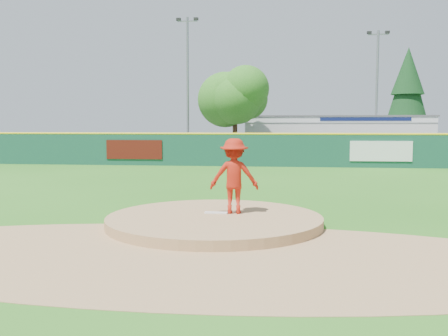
# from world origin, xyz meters

# --- Properties ---
(ground) EXTENTS (120.00, 120.00, 0.00)m
(ground) POSITION_xyz_m (0.00, 0.00, 0.00)
(ground) COLOR #286B19
(ground) RESTS_ON ground
(pitchers_mound) EXTENTS (5.50, 5.50, 0.50)m
(pitchers_mound) POSITION_xyz_m (0.00, 0.00, 0.00)
(pitchers_mound) COLOR #9E774C
(pitchers_mound) RESTS_ON ground
(pitching_rubber) EXTENTS (0.60, 0.15, 0.04)m
(pitching_rubber) POSITION_xyz_m (0.00, 0.30, 0.27)
(pitching_rubber) COLOR white
(pitching_rubber) RESTS_ON pitchers_mound
(infield_dirt_arc) EXTENTS (15.40, 15.40, 0.01)m
(infield_dirt_arc) POSITION_xyz_m (0.00, -3.00, 0.01)
(infield_dirt_arc) COLOR #9E774C
(infield_dirt_arc) RESTS_ON ground
(parking_lot) EXTENTS (44.00, 16.00, 0.02)m
(parking_lot) POSITION_xyz_m (0.00, 27.00, 0.01)
(parking_lot) COLOR #38383A
(parking_lot) RESTS_ON ground
(pitcher) EXTENTS (1.31, 0.81, 1.96)m
(pitcher) POSITION_xyz_m (0.46, 0.44, 1.23)
(pitcher) COLOR #AB1D0E
(pitcher) RESTS_ON pitchers_mound
(van) EXTENTS (5.91, 3.68, 1.52)m
(van) POSITION_xyz_m (-1.98, 23.60, 0.78)
(van) COLOR silver
(van) RESTS_ON parking_lot
(pool_building_grp) EXTENTS (15.20, 8.20, 3.31)m
(pool_building_grp) POSITION_xyz_m (6.00, 31.99, 1.66)
(pool_building_grp) COLOR silver
(pool_building_grp) RESTS_ON ground
(fence_banners) EXTENTS (18.67, 0.04, 1.20)m
(fence_banners) POSITION_xyz_m (-0.13, 17.92, 1.00)
(fence_banners) COLOR #52120B
(fence_banners) RESTS_ON ground
(playground_slide) EXTENTS (1.14, 3.20, 1.77)m
(playground_slide) POSITION_xyz_m (-13.42, 22.92, 0.90)
(playground_slide) COLOR blue
(playground_slide) RESTS_ON ground
(outfield_fence) EXTENTS (40.00, 0.14, 2.07)m
(outfield_fence) POSITION_xyz_m (0.00, 18.00, 1.09)
(outfield_fence) COLOR #154535
(outfield_fence) RESTS_ON ground
(deciduous_tree) EXTENTS (5.60, 5.60, 7.36)m
(deciduous_tree) POSITION_xyz_m (-2.00, 25.00, 4.55)
(deciduous_tree) COLOR #382314
(deciduous_tree) RESTS_ON ground
(conifer_tree) EXTENTS (4.40, 4.40, 9.50)m
(conifer_tree) POSITION_xyz_m (13.00, 36.00, 5.54)
(conifer_tree) COLOR #382314
(conifer_tree) RESTS_ON ground
(light_pole_left) EXTENTS (1.75, 0.25, 11.00)m
(light_pole_left) POSITION_xyz_m (-6.00, 27.00, 6.05)
(light_pole_left) COLOR gray
(light_pole_left) RESTS_ON ground
(light_pole_right) EXTENTS (1.75, 0.25, 10.00)m
(light_pole_right) POSITION_xyz_m (9.00, 29.00, 5.54)
(light_pole_right) COLOR gray
(light_pole_right) RESTS_ON ground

